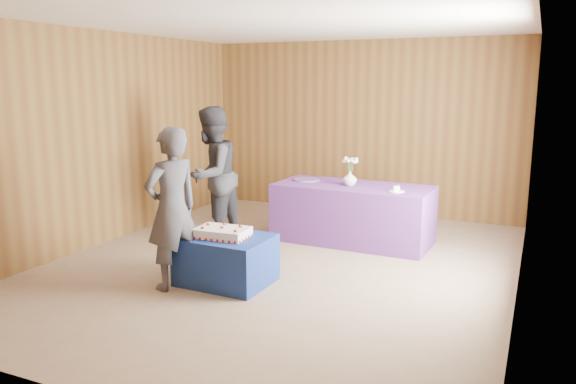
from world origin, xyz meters
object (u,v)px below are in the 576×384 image
Objects in this scene: sheet_cake at (222,232)px; guest_right at (212,175)px; guest_left at (172,209)px; serving_table at (353,213)px; vase at (350,178)px; cake_table at (226,260)px.

guest_right reaches higher than sheet_cake.
guest_left is (-0.40, -0.29, 0.27)m from sheet_cake.
serving_table is 1.14× the size of guest_right.
guest_right reaches higher than serving_table.
sheet_cake is at bearing 147.01° from guest_left.
serving_table is 2.19m from sheet_cake.
guest_right reaches higher than guest_left.
guest_left reaches higher than sheet_cake.
serving_table is 2.65m from guest_left.
vase is at bearing 111.57° from guest_right.
cake_table is at bearing -107.46° from serving_table.
serving_table is 1.22× the size of guest_left.
vase is (0.69, 2.02, 0.30)m from sheet_cake.
cake_table is at bearing -108.86° from vase.
guest_right is (-1.67, -0.75, 0.51)m from serving_table.
sheet_cake is (-0.73, -2.06, 0.17)m from serving_table.
guest_left is (-1.13, -2.35, 0.44)m from serving_table.
guest_right is at bearing -140.86° from guest_left.
serving_table is at bearing 67.20° from sheet_cake.
sheet_cake is 2.16m from vase.
sheet_cake is 0.32× the size of guest_right.
vase is at bearing 72.90° from cake_table.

